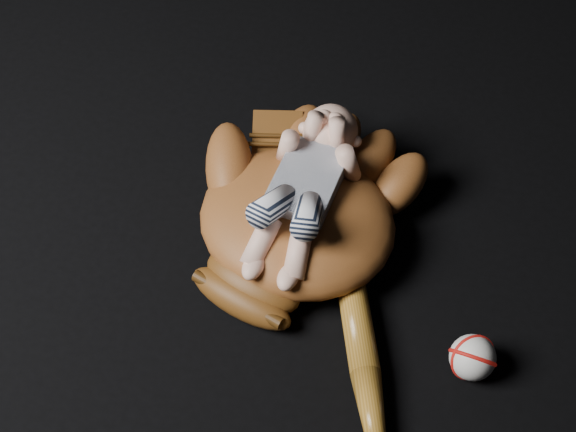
{
  "coord_description": "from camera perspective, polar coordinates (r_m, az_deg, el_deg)",
  "views": [
    {
      "loc": [
        0.28,
        -0.68,
        1.14
      ],
      "look_at": [
        0.07,
        0.16,
        0.07
      ],
      "focal_mm": 55.0,
      "sensor_mm": 36.0,
      "label": 1
    }
  ],
  "objects": [
    {
      "name": "baseball_bat",
      "position": [
        1.27,
        5.21,
        -11.16
      ],
      "size": [
        0.2,
        0.47,
        0.05
      ],
      "primitive_type": null,
      "rotation": [
        0.0,
        0.0,
        0.33
      ],
      "color": "#935F1C",
      "rests_on": "ground"
    },
    {
      "name": "baseball",
      "position": [
        1.31,
        11.85,
        -8.95
      ],
      "size": [
        0.08,
        0.08,
        0.07
      ],
      "primitive_type": "sphere",
      "rotation": [
        0.0,
        0.0,
        0.21
      ],
      "color": "silver",
      "rests_on": "ground"
    },
    {
      "name": "newborn_baby",
      "position": [
        1.35,
        0.86,
        1.64
      ],
      "size": [
        0.19,
        0.36,
        0.14
      ],
      "primitive_type": null,
      "rotation": [
        0.0,
        0.0,
        -0.11
      ],
      "color": "#EEB399",
      "rests_on": "baseball_glove"
    },
    {
      "name": "baseball_glove",
      "position": [
        1.38,
        0.6,
        0.11
      ],
      "size": [
        0.52,
        0.56,
        0.14
      ],
      "primitive_type": null,
      "rotation": [
        0.0,
        0.0,
        -0.35
      ],
      "color": "brown",
      "rests_on": "ground"
    }
  ]
}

